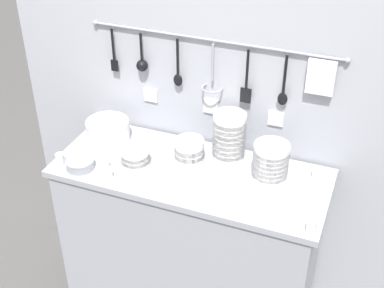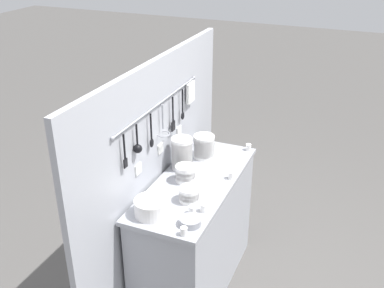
{
  "view_description": "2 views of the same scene",
  "coord_description": "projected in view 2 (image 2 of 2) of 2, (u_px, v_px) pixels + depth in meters",
  "views": [
    {
      "loc": [
        0.72,
        -1.81,
        2.35
      ],
      "look_at": [
        0.01,
        -0.0,
        1.08
      ],
      "focal_mm": 50.0,
      "sensor_mm": 36.0,
      "label": 1
    },
    {
      "loc": [
        -2.45,
        -1.0,
        2.51
      ],
      "look_at": [
        -0.03,
        0.02,
        1.22
      ],
      "focal_mm": 42.0,
      "sensor_mm": 36.0,
      "label": 2
    }
  ],
  "objects": [
    {
      "name": "ground_plane",
      "position": [
        195.0,
        283.0,
        3.48
      ],
      "size": [
        20.0,
        20.0,
        0.0
      ],
      "primitive_type": "plane",
      "color": "#514F4C"
    },
    {
      "name": "counter",
      "position": [
        196.0,
        235.0,
        3.27
      ],
      "size": [
        1.25,
        0.51,
        0.93
      ],
      "color": "#9EA0A8",
      "rests_on": "ground"
    },
    {
      "name": "back_wall",
      "position": [
        158.0,
        179.0,
        3.19
      ],
      "size": [
        2.05,
        0.11,
        1.74
      ],
      "color": "#A8AAB2",
      "rests_on": "ground"
    },
    {
      "name": "bowl_stack_back_corner",
      "position": [
        204.0,
        146.0,
        3.34
      ],
      "size": [
        0.16,
        0.16,
        0.17
      ],
      "color": "white",
      "rests_on": "counter"
    },
    {
      "name": "bowl_stack_nested_right",
      "position": [
        182.0,
        153.0,
        3.18
      ],
      "size": [
        0.15,
        0.15,
        0.23
      ],
      "color": "white",
      "rests_on": "counter"
    },
    {
      "name": "bowl_stack_tall_left",
      "position": [
        189.0,
        194.0,
        2.82
      ],
      "size": [
        0.13,
        0.13,
        0.09
      ],
      "color": "white",
      "rests_on": "counter"
    },
    {
      "name": "bowl_stack_short_front",
      "position": [
        185.0,
        173.0,
        3.04
      ],
      "size": [
        0.13,
        0.13,
        0.11
      ],
      "color": "white",
      "rests_on": "counter"
    },
    {
      "name": "plate_stack",
      "position": [
        152.0,
        207.0,
        2.69
      ],
      "size": [
        0.21,
        0.21,
        0.1
      ],
      "color": "white",
      "rests_on": "counter"
    },
    {
      "name": "steel_mixing_bowl",
      "position": [
        190.0,
        221.0,
        2.61
      ],
      "size": [
        0.13,
        0.13,
        0.04
      ],
      "color": "#93969E",
      "rests_on": "counter"
    },
    {
      "name": "cup_back_right",
      "position": [
        192.0,
        210.0,
        2.71
      ],
      "size": [
        0.04,
        0.04,
        0.05
      ],
      "color": "white",
      "rests_on": "counter"
    },
    {
      "name": "cup_back_left",
      "position": [
        204.0,
        208.0,
        2.73
      ],
      "size": [
        0.04,
        0.04,
        0.05
      ],
      "color": "white",
      "rests_on": "counter"
    },
    {
      "name": "cup_mid_row",
      "position": [
        184.0,
        231.0,
        2.52
      ],
      "size": [
        0.04,
        0.04,
        0.05
      ],
      "color": "white",
      "rests_on": "counter"
    },
    {
      "name": "cup_by_caddy",
      "position": [
        204.0,
        142.0,
        3.56
      ],
      "size": [
        0.04,
        0.04,
        0.05
      ],
      "color": "white",
      "rests_on": "counter"
    },
    {
      "name": "cup_beside_plates",
      "position": [
        231.0,
        175.0,
        3.08
      ],
      "size": [
        0.04,
        0.04,
        0.05
      ],
      "color": "white",
      "rests_on": "counter"
    },
    {
      "name": "cup_edge_far",
      "position": [
        248.0,
        147.0,
        3.47
      ],
      "size": [
        0.04,
        0.04,
        0.05
      ],
      "color": "white",
      "rests_on": "counter"
    }
  ]
}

